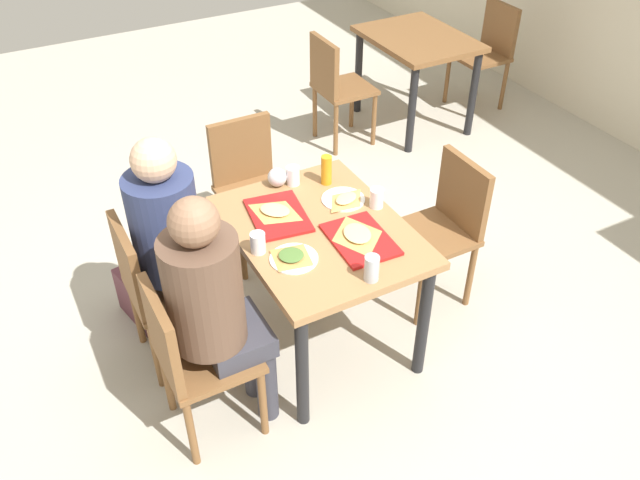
# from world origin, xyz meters

# --- Properties ---
(ground_plane) EXTENTS (10.00, 10.00, 0.02)m
(ground_plane) POSITION_xyz_m (0.00, 0.00, -0.01)
(ground_plane) COLOR #B2AD9E
(main_table) EXTENTS (1.01, 0.78, 0.74)m
(main_table) POSITION_xyz_m (0.00, 0.00, 0.63)
(main_table) COLOR #9E7247
(main_table) RESTS_ON ground_plane
(chair_near_left) EXTENTS (0.40, 0.40, 0.86)m
(chair_near_left) POSITION_xyz_m (-0.25, -0.77, 0.51)
(chair_near_left) COLOR brown
(chair_near_left) RESTS_ON ground_plane
(chair_near_right) EXTENTS (0.40, 0.40, 0.86)m
(chair_near_right) POSITION_xyz_m (0.25, -0.77, 0.51)
(chair_near_right) COLOR brown
(chair_near_right) RESTS_ON ground_plane
(chair_far_side) EXTENTS (0.40, 0.40, 0.86)m
(chair_far_side) POSITION_xyz_m (0.00, 0.77, 0.51)
(chair_far_side) COLOR brown
(chair_far_side) RESTS_ON ground_plane
(chair_left_end) EXTENTS (0.40, 0.40, 0.86)m
(chair_left_end) POSITION_xyz_m (-0.89, 0.00, 0.51)
(chair_left_end) COLOR brown
(chair_left_end) RESTS_ON ground_plane
(person_in_red) EXTENTS (0.32, 0.42, 1.27)m
(person_in_red) POSITION_xyz_m (-0.25, -0.63, 0.75)
(person_in_red) COLOR #383842
(person_in_red) RESTS_ON ground_plane
(person_in_brown_jacket) EXTENTS (0.32, 0.42, 1.27)m
(person_in_brown_jacket) POSITION_xyz_m (0.25, -0.63, 0.75)
(person_in_brown_jacket) COLOR #383842
(person_in_brown_jacket) RESTS_ON ground_plane
(tray_red_near) EXTENTS (0.39, 0.31, 0.02)m
(tray_red_near) POSITION_xyz_m (-0.18, -0.14, 0.75)
(tray_red_near) COLOR red
(tray_red_near) RESTS_ON main_table
(tray_red_far) EXTENTS (0.37, 0.28, 0.02)m
(tray_red_far) POSITION_xyz_m (0.18, 0.12, 0.75)
(tray_red_far) COLOR red
(tray_red_far) RESTS_ON main_table
(paper_plate_center) EXTENTS (0.22, 0.22, 0.01)m
(paper_plate_center) POSITION_xyz_m (-0.15, 0.21, 0.74)
(paper_plate_center) COLOR white
(paper_plate_center) RESTS_ON main_table
(paper_plate_near_edge) EXTENTS (0.22, 0.22, 0.01)m
(paper_plate_near_edge) POSITION_xyz_m (0.15, -0.21, 0.74)
(paper_plate_near_edge) COLOR white
(paper_plate_near_edge) RESTS_ON main_table
(pizza_slice_a) EXTENTS (0.27, 0.25, 0.02)m
(pizza_slice_a) POSITION_xyz_m (-0.20, -0.14, 0.76)
(pizza_slice_a) COLOR tan
(pizza_slice_a) RESTS_ON tray_red_near
(pizza_slice_b) EXTENTS (0.26, 0.22, 0.02)m
(pizza_slice_b) POSITION_xyz_m (0.16, 0.11, 0.76)
(pizza_slice_b) COLOR tan
(pizza_slice_b) RESTS_ON tray_red_far
(pizza_slice_c) EXTENTS (0.19, 0.22, 0.02)m
(pizza_slice_c) POSITION_xyz_m (-0.13, 0.22, 0.75)
(pizza_slice_c) COLOR tan
(pizza_slice_c) RESTS_ON paper_plate_center
(pizza_slice_d) EXTENTS (0.22, 0.22, 0.02)m
(pizza_slice_d) POSITION_xyz_m (0.14, -0.22, 0.75)
(pizza_slice_d) COLOR #C68C47
(pizza_slice_d) RESTS_ON paper_plate_near_edge
(plastic_cup_a) EXTENTS (0.07, 0.07, 0.10)m
(plastic_cup_a) POSITION_xyz_m (-0.03, 0.33, 0.79)
(plastic_cup_a) COLOR white
(plastic_cup_a) RESTS_ON main_table
(plastic_cup_b) EXTENTS (0.07, 0.07, 0.10)m
(plastic_cup_b) POSITION_xyz_m (0.03, -0.33, 0.79)
(plastic_cup_b) COLOR white
(plastic_cup_b) RESTS_ON main_table
(plastic_cup_c) EXTENTS (0.07, 0.07, 0.10)m
(plastic_cup_c) POSITION_xyz_m (-0.41, 0.06, 0.79)
(plastic_cup_c) COLOR white
(plastic_cup_c) RESTS_ON main_table
(soda_can) EXTENTS (0.07, 0.07, 0.12)m
(soda_can) POSITION_xyz_m (0.43, 0.02, 0.80)
(soda_can) COLOR #B7BCC6
(soda_can) RESTS_ON main_table
(condiment_bottle) EXTENTS (0.06, 0.06, 0.16)m
(condiment_bottle) POSITION_xyz_m (-0.33, 0.21, 0.82)
(condiment_bottle) COLOR orange
(condiment_bottle) RESTS_ON main_table
(foil_bundle) EXTENTS (0.10, 0.10, 0.10)m
(foil_bundle) POSITION_xyz_m (-0.43, -0.02, 0.79)
(foil_bundle) COLOR silver
(foil_bundle) RESTS_ON main_table
(handbag) EXTENTS (0.35, 0.22, 0.28)m
(handbag) POSITION_xyz_m (-0.60, -0.79, 0.14)
(handbag) COLOR #592D38
(handbag) RESTS_ON ground_plane
(background_table) EXTENTS (0.90, 0.70, 0.74)m
(background_table) POSITION_xyz_m (-1.82, 1.84, 0.61)
(background_table) COLOR brown
(background_table) RESTS_ON ground_plane
(background_chair_near) EXTENTS (0.40, 0.40, 0.86)m
(background_chair_near) POSITION_xyz_m (-1.82, 1.11, 0.51)
(background_chair_near) COLOR brown
(background_chair_near) RESTS_ON ground_plane
(background_chair_far) EXTENTS (0.40, 0.40, 0.86)m
(background_chair_far) POSITION_xyz_m (-1.82, 2.58, 0.51)
(background_chair_far) COLOR brown
(background_chair_far) RESTS_ON ground_plane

